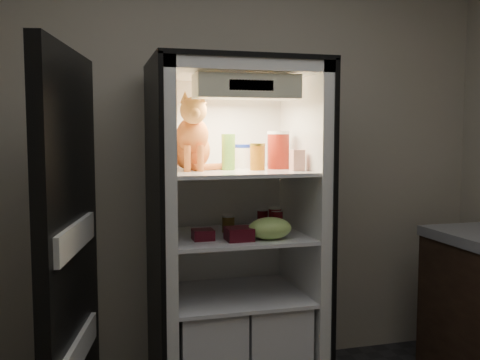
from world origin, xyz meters
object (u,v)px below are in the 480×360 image
object	(u,v)px
cream_carton	(297,160)
condiment_jar	(228,224)
parmesan_shaker	(228,152)
berry_box_left	(203,235)
refrigerator	(233,258)
grape_bag	(270,228)
soda_can_a	(263,220)
pepper_jar	(278,150)
soda_can_b	(275,220)
berry_box_right	(239,234)
soda_can_c	(277,222)
tabby_cat	(192,141)
mayo_tub	(242,156)
salsa_jar	(257,157)

from	to	relation	value
cream_carton	condiment_jar	bearing A→B (deg)	149.51
parmesan_shaker	berry_box_left	distance (m)	0.47
refrigerator	parmesan_shaker	world-z (taller)	refrigerator
refrigerator	grape_bag	size ratio (longest dim) A/B	8.18
cream_carton	soda_can_a	size ratio (longest dim) A/B	0.99
berry_box_left	pepper_jar	bearing A→B (deg)	18.38
parmesan_shaker	berry_box_left	size ratio (longest dim) A/B	1.82
soda_can_a	pepper_jar	bearing A→B (deg)	-26.64
soda_can_a	grape_bag	world-z (taller)	grape_bag
pepper_jar	soda_can_a	size ratio (longest dim) A/B	1.85
condiment_jar	grape_bag	world-z (taller)	grape_bag
parmesan_shaker	soda_can_b	distance (m)	0.46
refrigerator	cream_carton	world-z (taller)	refrigerator
pepper_jar	berry_box_right	size ratio (longest dim) A/B	1.57
condiment_jar	soda_can_a	bearing A→B (deg)	7.03
parmesan_shaker	soda_can_c	xyz separation A→B (m)	(0.26, -0.05, -0.39)
tabby_cat	mayo_tub	world-z (taller)	tabby_cat
salsa_jar	berry_box_left	xyz separation A→B (m)	(-0.32, -0.08, -0.40)
salsa_jar	soda_can_b	world-z (taller)	salsa_jar
refrigerator	mayo_tub	distance (m)	0.58
soda_can_a	tabby_cat	bearing A→B (deg)	-178.30
soda_can_c	berry_box_right	world-z (taller)	soda_can_c
parmesan_shaker	refrigerator	bearing A→B (deg)	41.77
condiment_jar	grape_bag	size ratio (longest dim) A/B	0.42
salsa_jar	soda_can_a	xyz separation A→B (m)	(0.06, 0.11, -0.37)
soda_can_a	soda_can_b	bearing A→B (deg)	-62.42
berry_box_right	soda_can_b	bearing A→B (deg)	33.97
refrigerator	soda_can_b	distance (m)	0.32
mayo_tub	soda_can_b	xyz separation A→B (m)	(0.14, -0.16, -0.35)
grape_bag	berry_box_left	bearing A→B (deg)	167.05
soda_can_c	grape_bag	distance (m)	0.19
berry_box_right	tabby_cat	bearing A→B (deg)	128.96
cream_carton	pepper_jar	bearing A→B (deg)	103.51
soda_can_c	salsa_jar	bearing A→B (deg)	-177.54
cream_carton	soda_can_c	xyz separation A→B (m)	(-0.07, 0.12, -0.34)
berry_box_right	condiment_jar	bearing A→B (deg)	89.80
pepper_jar	cream_carton	distance (m)	0.19
pepper_jar	berry_box_right	world-z (taller)	pepper_jar
mayo_tub	berry_box_left	distance (m)	0.55
mayo_tub	salsa_jar	size ratio (longest dim) A/B	0.93
refrigerator	soda_can_b	world-z (taller)	refrigerator
salsa_jar	soda_can_c	xyz separation A→B (m)	(0.11, 0.00, -0.36)
condiment_jar	pepper_jar	bearing A→B (deg)	-2.74
condiment_jar	berry_box_left	bearing A→B (deg)	-136.55
cream_carton	berry_box_right	xyz separation A→B (m)	(-0.33, -0.04, -0.37)
soda_can_b	soda_can_c	xyz separation A→B (m)	(0.00, -0.02, -0.01)
tabby_cat	salsa_jar	world-z (taller)	tabby_cat
pepper_jar	grape_bag	size ratio (longest dim) A/B	0.91
grape_bag	tabby_cat	bearing A→B (deg)	144.29
berry_box_left	berry_box_right	world-z (taller)	berry_box_right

